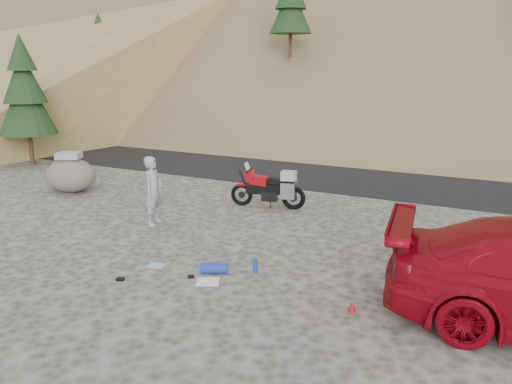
# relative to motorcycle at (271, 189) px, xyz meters

# --- Properties ---
(ground) EXTENTS (140.00, 140.00, 0.00)m
(ground) POSITION_rel_motorcycle_xyz_m (-0.11, -3.25, -0.54)
(ground) COLOR #44413F
(ground) RESTS_ON ground
(road) EXTENTS (120.00, 7.00, 0.05)m
(road) POSITION_rel_motorcycle_xyz_m (-0.11, 5.75, -0.54)
(road) COLOR black
(road) RESTS_ON ground
(conifer_verge) EXTENTS (2.20, 2.20, 5.04)m
(conifer_verge) POSITION_rel_motorcycle_xyz_m (-11.11, 1.25, 2.35)
(conifer_verge) COLOR #372414
(conifer_verge) RESTS_ON ground
(motorcycle) EXTENTS (2.10, 0.89, 1.27)m
(motorcycle) POSITION_rel_motorcycle_xyz_m (0.00, 0.00, 0.00)
(motorcycle) COLOR black
(motorcycle) RESTS_ON ground
(man) EXTENTS (0.48, 0.67, 1.71)m
(man) POSITION_rel_motorcycle_xyz_m (-1.95, -2.67, -0.54)
(man) COLOR #9A9A9F
(man) RESTS_ON ground
(boulder) EXTENTS (1.91, 1.73, 1.23)m
(boulder) POSITION_rel_motorcycle_xyz_m (-6.35, -1.20, -0.00)
(boulder) COLOR #58524B
(boulder) RESTS_ON ground
(small_rock) EXTENTS (0.72, 0.66, 0.38)m
(small_rock) POSITION_rel_motorcycle_xyz_m (-6.90, -1.08, -0.35)
(small_rock) COLOR #58524B
(small_rock) RESTS_ON ground
(gear_white_cloth) EXTENTS (0.53, 0.51, 0.01)m
(gear_white_cloth) POSITION_rel_motorcycle_xyz_m (1.08, -4.98, -0.53)
(gear_white_cloth) COLOR white
(gear_white_cloth) RESTS_ON ground
(gear_blue_mat) EXTENTS (0.55, 0.41, 0.20)m
(gear_blue_mat) POSITION_rel_motorcycle_xyz_m (0.98, -4.60, -0.44)
(gear_blue_mat) COLOR #1C34A8
(gear_blue_mat) RESTS_ON ground
(gear_bottle) EXTENTS (0.12, 0.12, 0.25)m
(gear_bottle) POSITION_rel_motorcycle_xyz_m (1.66, -4.21, -0.41)
(gear_bottle) COLOR #1C34A8
(gear_bottle) RESTS_ON ground
(gear_funnel) EXTENTS (0.14, 0.14, 0.17)m
(gear_funnel) POSITION_rel_motorcycle_xyz_m (3.75, -4.87, -0.45)
(gear_funnel) COLOR #B70C16
(gear_funnel) RESTS_ON ground
(gear_glove_a) EXTENTS (0.17, 0.15, 0.04)m
(gear_glove_a) POSITION_rel_motorcycle_xyz_m (-0.40, -5.66, -0.52)
(gear_glove_a) COLOR black
(gear_glove_a) RESTS_ON ground
(gear_glove_b) EXTENTS (0.15, 0.14, 0.04)m
(gear_glove_b) POSITION_rel_motorcycle_xyz_m (0.70, -4.97, -0.52)
(gear_glove_b) COLOR black
(gear_glove_b) RESTS_ON ground
(gear_blue_cloth) EXTENTS (0.39, 0.32, 0.01)m
(gear_blue_cloth) POSITION_rel_motorcycle_xyz_m (-0.24, -4.80, -0.53)
(gear_blue_cloth) COLOR #89B2D4
(gear_blue_cloth) RESTS_ON ground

